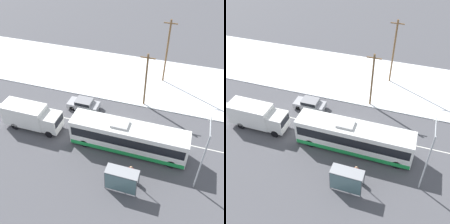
% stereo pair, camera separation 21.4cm
% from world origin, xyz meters
% --- Properties ---
extents(ground_plane, '(120.00, 120.00, 0.00)m').
position_xyz_m(ground_plane, '(0.00, 0.00, 0.00)').
color(ground_plane, '#4C4C51').
extents(snow_lot, '(80.00, 12.95, 0.12)m').
position_xyz_m(snow_lot, '(0.00, 11.56, 0.06)').
color(snow_lot, white).
rests_on(snow_lot, ground_plane).
extents(lane_marking_center, '(60.00, 0.12, 0.00)m').
position_xyz_m(lane_marking_center, '(0.00, 0.00, 0.00)').
color(lane_marking_center, silver).
rests_on(lane_marking_center, ground_plane).
extents(city_bus, '(12.45, 2.57, 3.49)m').
position_xyz_m(city_bus, '(1.42, -2.56, 1.71)').
color(city_bus, white).
rests_on(city_bus, ground_plane).
extents(box_truck, '(6.97, 2.30, 3.02)m').
position_xyz_m(box_truck, '(-10.28, -2.56, 1.67)').
color(box_truck, silver).
rests_on(box_truck, ground_plane).
extents(sedan_car, '(4.02, 1.80, 1.39)m').
position_xyz_m(sedan_car, '(-5.79, 2.47, 0.76)').
color(sedan_car, '#9E9EA3').
rests_on(sedan_car, ground_plane).
extents(pedestrian_at_stop, '(0.64, 0.28, 1.78)m').
position_xyz_m(pedestrian_at_stop, '(2.70, -6.25, 1.09)').
color(pedestrian_at_stop, '#23232D').
rests_on(pedestrian_at_stop, ground_plane).
extents(bus_shelter, '(3.05, 1.20, 2.40)m').
position_xyz_m(bus_shelter, '(2.16, -7.77, 1.68)').
color(bus_shelter, gray).
rests_on(bus_shelter, ground_plane).
extents(streetlamp, '(0.36, 2.85, 6.87)m').
position_xyz_m(streetlamp, '(8.68, -4.79, 4.41)').
color(streetlamp, '#9EA3A8').
rests_on(streetlamp, ground_plane).
extents(utility_pole_roadside, '(1.80, 0.24, 7.36)m').
position_xyz_m(utility_pole_roadside, '(1.40, 5.65, 3.87)').
color(utility_pole_roadside, brown).
rests_on(utility_pole_roadside, ground_plane).
extents(utility_pole_snowlot, '(1.80, 0.24, 9.27)m').
position_xyz_m(utility_pole_snowlot, '(2.90, 12.03, 4.83)').
color(utility_pole_snowlot, brown).
rests_on(utility_pole_snowlot, ground_plane).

